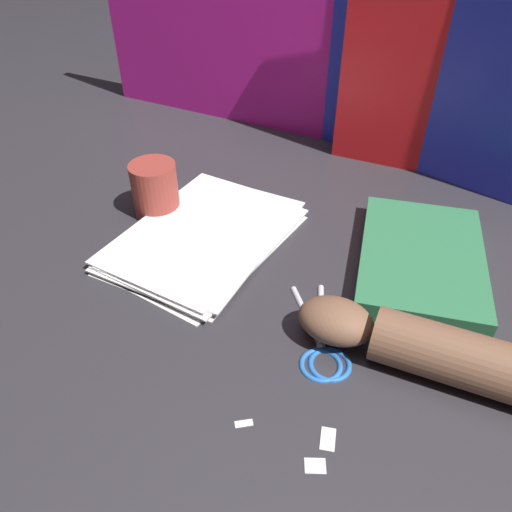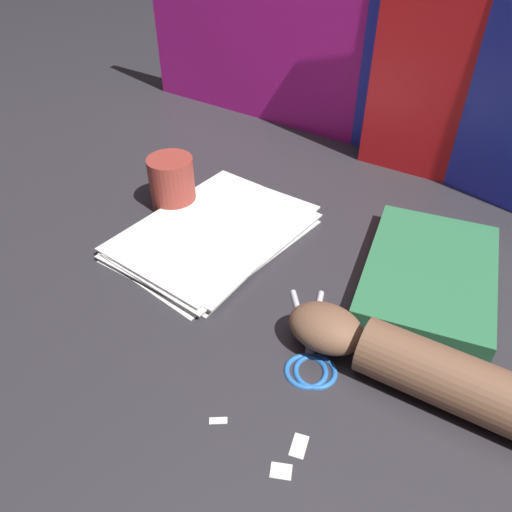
{
  "view_description": "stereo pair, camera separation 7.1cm",
  "coord_description": "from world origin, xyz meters",
  "px_view_note": "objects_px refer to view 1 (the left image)",
  "views": [
    {
      "loc": [
        0.3,
        -0.5,
        0.51
      ],
      "look_at": [
        0.01,
        -0.03,
        0.06
      ],
      "focal_mm": 35.0,
      "sensor_mm": 36.0,
      "label": 1
    },
    {
      "loc": [
        0.35,
        -0.46,
        0.51
      ],
      "look_at": [
        0.01,
        -0.03,
        0.06
      ],
      "focal_mm": 35.0,
      "sensor_mm": 36.0,
      "label": 2
    }
  ],
  "objects_px": {
    "paper_stack": "(204,236)",
    "scissors": "(322,347)",
    "book_closed": "(421,259)",
    "hand_forearm": "(436,351)",
    "mug": "(155,190)"
  },
  "relations": [
    {
      "from": "mug",
      "to": "scissors",
      "type": "bearing_deg",
      "value": -18.68
    },
    {
      "from": "hand_forearm",
      "to": "paper_stack",
      "type": "bearing_deg",
      "value": 170.64
    },
    {
      "from": "book_closed",
      "to": "hand_forearm",
      "type": "relative_size",
      "value": 0.93
    },
    {
      "from": "paper_stack",
      "to": "book_closed",
      "type": "height_order",
      "value": "book_closed"
    },
    {
      "from": "scissors",
      "to": "hand_forearm",
      "type": "distance_m",
      "value": 0.14
    },
    {
      "from": "scissors",
      "to": "mug",
      "type": "height_order",
      "value": "mug"
    },
    {
      "from": "paper_stack",
      "to": "scissors",
      "type": "distance_m",
      "value": 0.29
    },
    {
      "from": "scissors",
      "to": "mug",
      "type": "relative_size",
      "value": 1.77
    },
    {
      "from": "book_closed",
      "to": "mug",
      "type": "relative_size",
      "value": 3.29
    },
    {
      "from": "book_closed",
      "to": "mug",
      "type": "xyz_separation_m",
      "value": [
        -0.45,
        -0.1,
        0.03
      ]
    },
    {
      "from": "paper_stack",
      "to": "book_closed",
      "type": "relative_size",
      "value": 1.07
    },
    {
      "from": "paper_stack",
      "to": "scissors",
      "type": "xyz_separation_m",
      "value": [
        0.27,
        -0.11,
        -0.0
      ]
    },
    {
      "from": "scissors",
      "to": "hand_forearm",
      "type": "height_order",
      "value": "hand_forearm"
    },
    {
      "from": "paper_stack",
      "to": "scissors",
      "type": "height_order",
      "value": "paper_stack"
    },
    {
      "from": "book_closed",
      "to": "mug",
      "type": "height_order",
      "value": "mug"
    }
  ]
}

